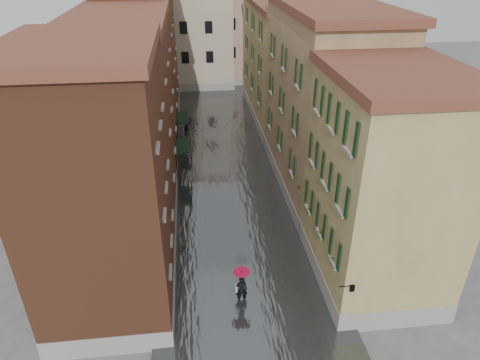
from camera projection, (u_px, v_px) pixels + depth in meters
ground at (242, 261)px, 25.90m from camera, size 120.00×120.00×0.00m
floodwater at (224, 163)px, 37.12m from camera, size 10.00×60.00×0.20m
building_left_near at (101, 193)px, 20.29m from camera, size 6.00×8.00×13.00m
building_left_mid at (128, 116)px, 29.95m from camera, size 6.00×14.00×12.50m
building_left_far at (144, 56)px, 42.60m from camera, size 6.00×16.00×14.00m
building_right_near at (381, 189)px, 22.07m from camera, size 6.00×8.00×11.50m
building_right_mid at (323, 105)px, 31.24m from camera, size 6.00×14.00×13.00m
building_right_far at (281, 64)px, 44.62m from camera, size 6.00×16.00×11.50m
building_end_cream at (184, 34)px, 55.39m from camera, size 12.00×9.00×13.00m
building_end_pink at (251, 33)px, 58.28m from camera, size 10.00×9.00×12.00m
awning_near at (182, 146)px, 34.49m from camera, size 1.09×3.22×2.80m
awning_far at (182, 118)px, 40.13m from camera, size 1.09×3.24×2.80m
wall_lantern at (351, 287)px, 19.67m from camera, size 0.71×0.22×0.35m
window_planters at (317, 216)px, 23.89m from camera, size 0.59×7.87×0.84m
pedestrian_main at (241, 284)px, 22.39m from camera, size 0.90×0.90×2.06m
pedestrian_far at (187, 131)px, 41.96m from camera, size 0.75×0.61×1.42m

